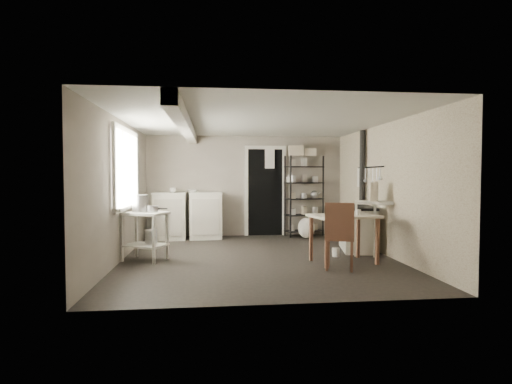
{
  "coord_description": "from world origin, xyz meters",
  "views": [
    {
      "loc": [
        -0.76,
        -6.7,
        1.39
      ],
      "look_at": [
        0.0,
        0.3,
        1.1
      ],
      "focal_mm": 28.0,
      "sensor_mm": 36.0,
      "label": 1
    }
  ],
  "objects": [
    {
      "name": "ceiling",
      "position": [
        0.0,
        0.0,
        2.3
      ],
      "size": [
        5.0,
        5.0,
        0.0
      ],
      "primitive_type": "plane",
      "rotation": [
        3.14,
        0.0,
        0.0
      ],
      "color": "beige",
      "rests_on": "wall_back"
    },
    {
      "name": "wall_front",
      "position": [
        0.0,
        -2.5,
        1.15
      ],
      "size": [
        4.5,
        0.02,
        2.3
      ],
      "primitive_type": "cube",
      "color": "#9F9588",
      "rests_on": "ground"
    },
    {
      "name": "saucepan",
      "position": [
        -1.74,
        -0.1,
        0.85
      ],
      "size": [
        0.22,
        0.22,
        0.1
      ],
      "primitive_type": "cylinder",
      "rotation": [
        0.0,
        0.0,
        0.22
      ],
      "color": "silver",
      "rests_on": "prep_table"
    },
    {
      "name": "storage_box_b",
      "position": [
        1.48,
        2.3,
        1.99
      ],
      "size": [
        0.31,
        0.3,
        0.17
      ],
      "primitive_type": "cube",
      "rotation": [
        0.0,
        0.0,
        -0.27
      ],
      "color": "beige",
      "rests_on": "shelf_rack"
    },
    {
      "name": "shelf_jar",
      "position": [
        0.97,
        2.31,
        1.36
      ],
      "size": [
        0.1,
        0.1,
        0.18
      ],
      "primitive_type": "imported",
      "rotation": [
        0.0,
        0.0,
        0.21
      ],
      "color": "white",
      "rests_on": "shelf_rack"
    },
    {
      "name": "shelf_rack",
      "position": [
        1.33,
        2.31,
        0.95
      ],
      "size": [
        0.93,
        0.55,
        1.84
      ],
      "primitive_type": null,
      "rotation": [
        0.0,
        0.0,
        0.26
      ],
      "color": "black",
      "rests_on": "ground"
    },
    {
      "name": "bucket",
      "position": [
        -1.78,
        0.01,
        0.39
      ],
      "size": [
        0.23,
        0.23,
        0.22
      ],
      "primitive_type": "cylinder",
      "rotation": [
        0.0,
        0.0,
        0.13
      ],
      "color": "silver",
      "rests_on": "prep_table"
    },
    {
      "name": "doorway",
      "position": [
        0.45,
        2.47,
        1.0
      ],
      "size": [
        0.96,
        0.1,
        2.08
      ],
      "primitive_type": null,
      "color": "white",
      "rests_on": "ground"
    },
    {
      "name": "wall_right",
      "position": [
        2.25,
        0.0,
        1.15
      ],
      "size": [
        0.02,
        5.0,
        2.3
      ],
      "primitive_type": "cube",
      "color": "#9F9588",
      "rests_on": "ground"
    },
    {
      "name": "base_cabinets",
      "position": [
        -1.31,
        2.18,
        0.46
      ],
      "size": [
        1.59,
        0.74,
        1.02
      ],
      "primitive_type": null,
      "rotation": [
        0.0,
        0.0,
        0.04
      ],
      "color": "beige",
      "rests_on": "ground"
    },
    {
      "name": "wallpaper_panel",
      "position": [
        2.24,
        0.0,
        1.15
      ],
      "size": [
        0.01,
        5.0,
        2.3
      ],
      "primitive_type": null,
      "color": "beige",
      "rests_on": "wall_right"
    },
    {
      "name": "oats_box",
      "position": [
        1.95,
        -0.2,
        1.01
      ],
      "size": [
        0.18,
        0.24,
        0.32
      ],
      "primitive_type": "cube",
      "rotation": [
        0.0,
        0.0,
        -0.29
      ],
      "color": "beige",
      "rests_on": "side_ledge"
    },
    {
      "name": "chair",
      "position": [
        1.12,
        -0.97,
        0.48
      ],
      "size": [
        0.54,
        0.55,
        1.0
      ],
      "primitive_type": null,
      "rotation": [
        0.0,
        0.0,
        -0.35
      ],
      "color": "brown",
      "rests_on": "ground"
    },
    {
      "name": "wall_left",
      "position": [
        -2.25,
        0.0,
        1.15
      ],
      "size": [
        0.02,
        5.0,
        2.3
      ],
      "primitive_type": "cube",
      "color": "#9F9588",
      "rests_on": "ground"
    },
    {
      "name": "utensil_rail",
      "position": [
        2.19,
        0.6,
        1.55
      ],
      "size": [
        0.06,
        1.2,
        0.44
      ],
      "primitive_type": null,
      "color": "silver",
      "rests_on": "wall_right"
    },
    {
      "name": "work_table",
      "position": [
        1.31,
        -0.56,
        0.38
      ],
      "size": [
        1.12,
        0.88,
        0.77
      ],
      "primitive_type": null,
      "rotation": [
        0.0,
        0.0,
        0.18
      ],
      "color": "beige",
      "rests_on": "ground"
    },
    {
      "name": "mixing_bowl",
      "position": [
        -1.21,
        2.19,
        0.96
      ],
      "size": [
        0.33,
        0.33,
        0.07
      ],
      "primitive_type": "imported",
      "rotation": [
        0.0,
        0.0,
        0.1
      ],
      "color": "white",
      "rests_on": "base_cabinets"
    },
    {
      "name": "floor",
      "position": [
        0.0,
        0.0,
        0.0
      ],
      "size": [
        5.0,
        5.0,
        0.0
      ],
      "primitive_type": "plane",
      "color": "black",
      "rests_on": "ground"
    },
    {
      "name": "table_cup",
      "position": [
        1.52,
        -0.64,
        0.8
      ],
      "size": [
        0.11,
        0.11,
        0.09
      ],
      "primitive_type": "imported",
      "rotation": [
        0.0,
        0.0,
        0.21
      ],
      "color": "white",
      "rests_on": "work_table"
    },
    {
      "name": "flour_sack",
      "position": [
        1.31,
        1.95,
        0.24
      ],
      "size": [
        0.43,
        0.38,
        0.45
      ],
      "primitive_type": "ellipsoid",
      "rotation": [
        0.0,
        0.0,
        -0.17
      ],
      "color": "white",
      "rests_on": "ground"
    },
    {
      "name": "prep_table",
      "position": [
        -1.87,
        -0.04,
        0.4
      ],
      "size": [
        0.84,
        0.74,
        0.8
      ],
      "primitive_type": null,
      "rotation": [
        0.0,
        0.0,
        -0.43
      ],
      "color": "white",
      "rests_on": "ground"
    },
    {
      "name": "wall_back",
      "position": [
        0.0,
        2.5,
        1.15
      ],
      "size": [
        4.5,
        0.02,
        2.3
      ],
      "primitive_type": "cube",
      "color": "#9F9588",
      "rests_on": "ground"
    },
    {
      "name": "stove",
      "position": [
        1.92,
        0.45,
        0.44
      ],
      "size": [
        0.77,
        1.13,
        0.82
      ],
      "primitive_type": null,
      "rotation": [
        0.0,
        0.0,
        -0.2
      ],
      "color": "beige",
      "rests_on": "ground"
    },
    {
      "name": "storage_box_a",
      "position": [
        1.13,
        2.31,
        2.01
      ],
      "size": [
        0.37,
        0.33,
        0.23
      ],
      "primitive_type": "cube",
      "rotation": [
        0.0,
        0.0,
        -0.12
      ],
      "color": "beige",
      "rests_on": "shelf_rack"
    },
    {
      "name": "side_ledge",
      "position": [
        1.95,
        -0.21,
        0.43
      ],
      "size": [
        0.7,
        0.52,
        0.96
      ],
      "primitive_type": null,
      "rotation": [
        0.0,
        0.0,
        -0.34
      ],
      "color": "white",
      "rests_on": "ground"
    },
    {
      "name": "floor_crock",
      "position": [
        1.34,
        -0.09,
        0.07
      ],
      "size": [
        0.12,
        0.12,
        0.15
      ],
      "primitive_type": "cylinder",
      "rotation": [
        0.0,
        0.0,
        -0.01
      ],
      "color": "white",
      "rests_on": "ground"
    },
    {
      "name": "counter_cup",
      "position": [
        -1.63,
        2.09,
        0.97
      ],
      "size": [
        0.15,
        0.15,
        0.1
      ],
      "primitive_type": "imported",
      "rotation": [
        0.0,
        0.0,
        0.11
      ],
      "color": "white",
      "rests_on": "base_cabinets"
    },
    {
      "name": "ceiling_beam",
      "position": [
        -1.2,
        0.0,
        2.2
      ],
      "size": [
        0.18,
        5.0,
        0.18
      ],
      "primitive_type": null,
      "color": "white",
      "rests_on": "ceiling"
    },
    {
      "name": "stockpot",
      "position": [
        -1.94,
        -0.05,
        0.94
      ],
      "size": [
        0.26,
        0.26,
        0.27
      ],
      "primitive_type": "cylinder",
      "rotation": [
        0.0,
        0.0,
        0.01
      ],
      "color": "silver",
      "rests_on": "prep_table"
    },
    {
      "name": "window",
      "position": [
        -2.22,
        0.2,
        1.5
      ],
      "size": [
        0.12,
        1.76,
        1.28
      ],
      "primitive_type": null,
      "color": "white",
      "rests_on": "wall_left"
    },
    {
      "name": "stovepipe",
      "position": [
        2.16,
        0.86,
        1.59
      ],
      "size": [
        0.12,
        0.12,
        1.34
      ],
      "primitive_type": null,
      "rotation": [
        0.0,
        0.0,
        0.21
      ],
      "color": "black",
      "rests_on": "stove"
    }
  ]
}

